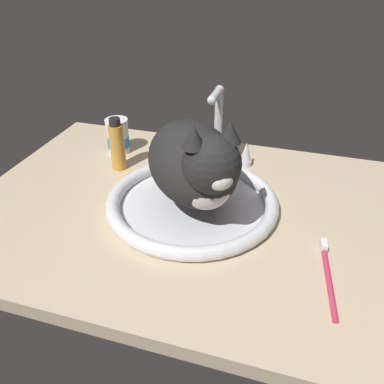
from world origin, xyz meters
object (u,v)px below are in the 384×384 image
Objects in this scene: cat at (196,164)px; pill_bottle at (118,137)px; faucet at (217,135)px; amber_bottle at (117,145)px; sink_basin at (192,202)px; toothbrush at (328,275)px.

pill_bottle is (-28.17, 21.51, -7.42)cm from cat.
faucet is 1.50× the size of amber_bottle.
faucet reaches higher than sink_basin.
pill_bottle is at bearing 115.90° from amber_bottle.
faucet is 27.23cm from pill_bottle.
toothbrush is (27.61, -12.02, -11.15)cm from cat.
amber_bottle is (-22.83, 11.44, 5.05)cm from sink_basin.
sink_basin is at bearing -36.47° from pill_bottle.
toothbrush is at bearing -31.01° from pill_bottle.
cat is 1.73× the size of toothbrush.
faucet is 2.17× the size of pill_bottle.
cat reaches higher than toothbrush.
toothbrush is (28.83, -13.62, -0.72)cm from sink_basin.
faucet is at bearing 24.17° from amber_bottle.
toothbrush is (51.66, -25.05, -5.77)cm from amber_bottle.
sink_basin is at bearing 127.41° from cat.
cat is at bearing 156.47° from toothbrush.
amber_bottle reaches higher than pill_bottle.
cat is 32.12cm from toothbrush.
faucet is at bearing 90.00° from sink_basin.
cat is 2.43× the size of amber_bottle.
cat reaches higher than pill_bottle.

